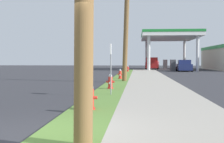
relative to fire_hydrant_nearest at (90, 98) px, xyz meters
The scene contains 13 objects.
ground_plane 2.95m from the fire_hydrant_nearest, 103.10° to the right, with size 160.00×160.00×0.00m, color #333338.
grass_verge 2.86m from the fire_hydrant_nearest, 89.20° to the right, with size 1.40×80.00×0.12m, color #5B8438.
sidewalk_slab 3.70m from the fire_hydrant_nearest, 50.51° to the right, with size 3.20×80.00×0.12m, color #A8A093.
fire_hydrant_nearest is the anchor object (origin of this frame).
fire_hydrant_second 6.55m from the fire_hydrant_nearest, 89.87° to the left, with size 0.42×0.38×0.74m.
fire_hydrant_third 14.79m from the fire_hydrant_nearest, 89.82° to the left, with size 0.42×0.37×0.74m.
fire_hydrant_fourth 22.38m from the fire_hydrant_nearest, 89.89° to the left, with size 0.42×0.37×0.74m.
fire_hydrant_fifth 29.79m from the fire_hydrant_nearest, 89.69° to the left, with size 0.42×0.38×0.74m.
utility_pole_midground 12.87m from the fire_hydrant_nearest, 86.94° to the left, with size 0.87×1.68×9.70m.
street_sign_post 4.17m from the fire_hydrant_nearest, 86.22° to the left, with size 0.05×0.36×2.12m.
gas_station_canopy 43.51m from the fire_hydrant_nearest, 71.31° to the left, with size 17.36×15.59×5.81m.
car_navy_by_near_pump 34.99m from the fire_hydrant_nearest, 77.19° to the left, with size 2.16×4.59×1.57m.
truck_red_at_forecourt 44.34m from the fire_hydrant_nearest, 84.93° to the left, with size 2.61×5.57×1.97m.
Camera 1 is at (2.03, -6.07, 1.57)m, focal length 49.63 mm.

